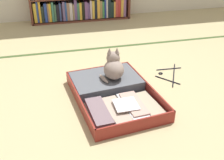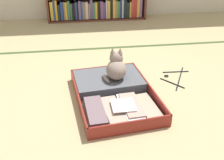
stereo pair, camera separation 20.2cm
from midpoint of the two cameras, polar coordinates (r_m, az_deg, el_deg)
name	(u,v)px [view 2 (the right image)]	position (r m, az deg, el deg)	size (l,w,h in m)	color
ground_plane	(105,101)	(2.29, 1.15, -4.43)	(10.00, 10.00, 0.00)	tan
tatami_border	(95,49)	(3.26, -1.84, 6.44)	(4.80, 0.05, 0.00)	#3A5227
open_suitcase	(112,92)	(2.32, 2.53, -2.59)	(0.71, 0.94, 0.10)	maroon
black_cat	(116,67)	(2.38, 3.28, 2.55)	(0.23, 0.23, 0.27)	gray
clothes_hanger	(175,77)	(2.72, 14.99, 0.46)	(0.32, 0.42, 0.01)	black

